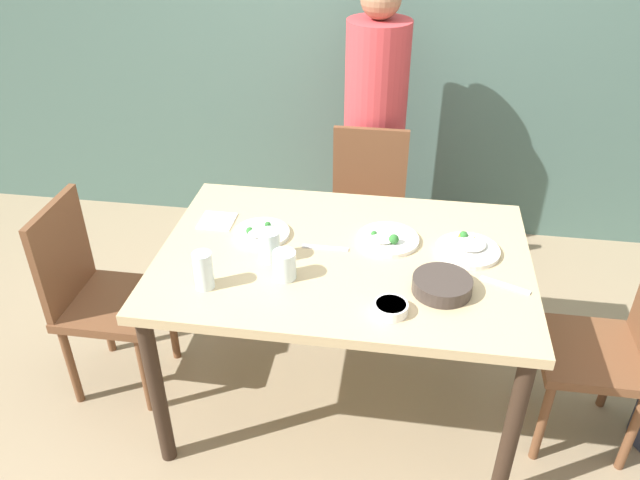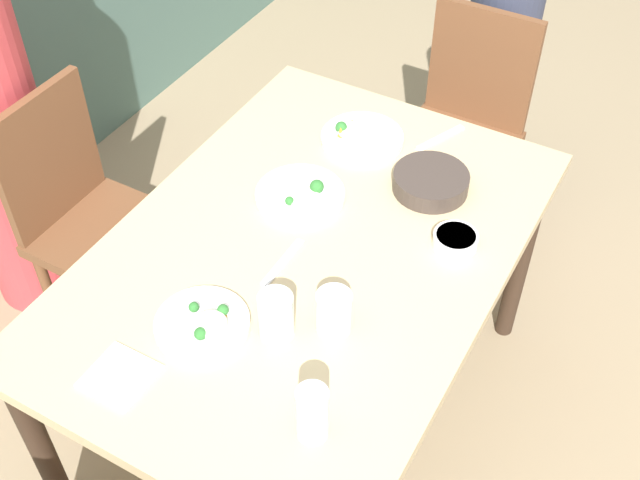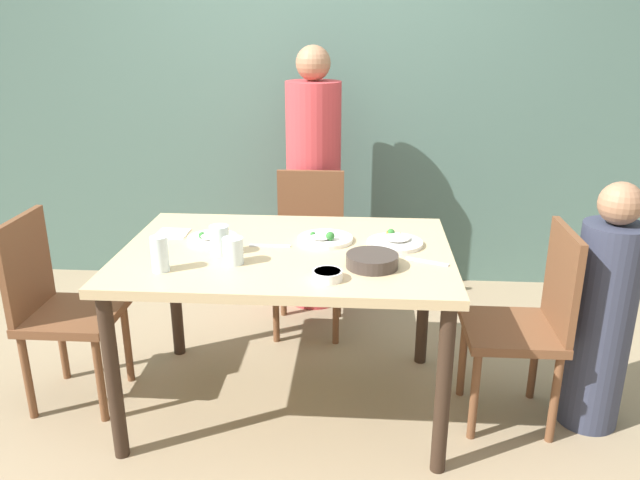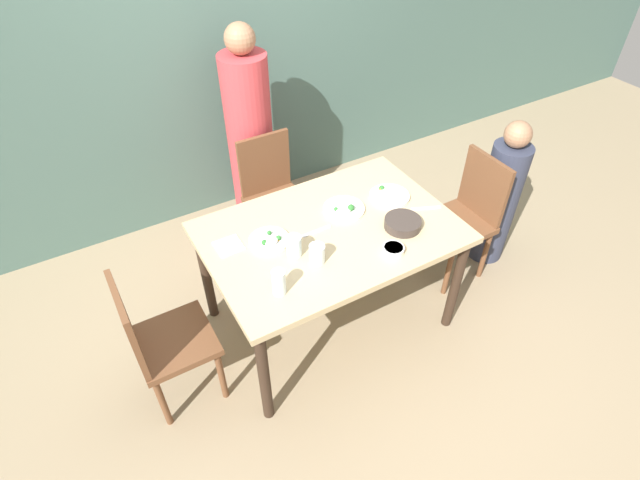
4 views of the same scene
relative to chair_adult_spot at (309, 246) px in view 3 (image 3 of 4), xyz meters
name	(u,v)px [view 3 (image 3 of 4)]	position (x,y,z in m)	size (l,w,h in m)	color
ground_plane	(289,402)	(-0.03, -0.82, -0.49)	(10.00, 10.00, 0.00)	#998466
wall_back	(314,78)	(-0.03, 0.74, 0.86)	(10.00, 0.06, 2.70)	#4C6B60
dining_table	(287,267)	(-0.03, -0.82, 0.20)	(1.41, 0.96, 0.77)	tan
chair_adult_spot	(309,246)	(0.00, 0.00, 0.00)	(0.40, 0.40, 0.90)	brown
chair_child_spot	(529,320)	(1.02, -0.86, 0.00)	(0.40, 0.40, 0.90)	brown
chair_empty_left	(57,304)	(-1.07, -0.85, 0.00)	(0.40, 0.40, 0.90)	brown
person_adult	(314,190)	(0.00, 0.33, 0.24)	(0.33, 0.33, 1.57)	#C63D42
person_child	(602,318)	(1.32, -0.86, 0.02)	(0.26, 0.26, 1.10)	#33384C
bowl_curry	(372,260)	(0.34, -1.00, 0.31)	(0.21, 0.21, 0.05)	#3D332D
plate_rice_adult	(212,238)	(-0.37, -0.74, 0.30)	(0.22, 0.22, 0.05)	white
plate_rice_child	(395,241)	(0.44, -0.73, 0.30)	(0.24, 0.24, 0.05)	white
plate_noodles	(325,239)	(0.13, -0.71, 0.29)	(0.24, 0.24, 0.06)	white
bowl_rice_small	(327,275)	(0.17, -1.15, 0.30)	(0.12, 0.12, 0.04)	white
glass_water_tall	(160,254)	(-0.49, -1.10, 0.35)	(0.07, 0.07, 0.14)	silver
glass_water_short	(233,251)	(-0.22, -1.00, 0.34)	(0.08, 0.08, 0.11)	silver
glass_water_center	(219,240)	(-0.30, -0.90, 0.34)	(0.08, 0.08, 0.12)	silver
napkin_folded	(172,233)	(-0.57, -0.66, 0.28)	(0.14, 0.14, 0.01)	white
fork_steel	(427,262)	(0.56, -0.94, 0.28)	(0.17, 0.09, 0.01)	silver
spoon_steel	(270,246)	(-0.10, -0.79, 0.28)	(0.18, 0.02, 0.01)	silver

